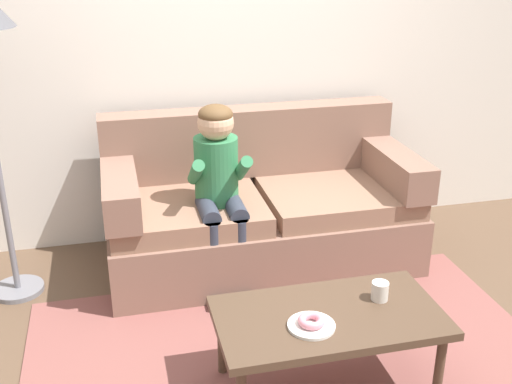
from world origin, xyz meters
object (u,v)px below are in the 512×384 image
at_px(couch, 260,211).
at_px(mug, 380,291).
at_px(person_child, 219,179).
at_px(donut, 311,321).
at_px(coffee_table, 329,322).

xyz_separation_m(couch, mug, (0.27, -1.25, 0.11)).
bearing_deg(person_child, couch, 34.84).
bearing_deg(donut, mug, 19.92).
distance_m(couch, coffee_table, 1.31).
distance_m(person_child, mug, 1.20).
distance_m(coffee_table, donut, 0.16).
bearing_deg(couch, coffee_table, -90.07).
bearing_deg(couch, person_child, -145.16).
xyz_separation_m(couch, coffee_table, (-0.00, -1.31, 0.02)).
bearing_deg(coffee_table, donut, -144.63).
relative_size(person_child, mug, 12.24).
relative_size(donut, mug, 1.33).
bearing_deg(mug, couch, 102.06).
distance_m(couch, person_child, 0.49).
height_order(person_child, donut, person_child).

